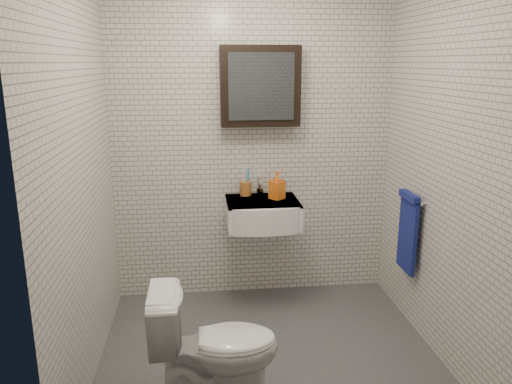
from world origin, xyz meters
TOP-DOWN VIEW (x-y plane):
  - ground at (0.00, 0.00)m, footprint 2.20×2.00m
  - room_shell at (0.00, 0.00)m, footprint 2.22×2.02m
  - washbasin at (0.05, 0.73)m, footprint 0.55×0.50m
  - faucet at (0.05, 0.93)m, footprint 0.06×0.20m
  - mirror_cabinet at (0.05, 0.93)m, footprint 0.60×0.15m
  - towel_rail at (1.04, 0.35)m, footprint 0.09×0.30m
  - toothbrush_cup at (-0.06, 0.94)m, footprint 0.12×0.12m
  - soap_bottle at (0.17, 0.81)m, footprint 0.14×0.14m
  - toilet at (-0.36, -0.42)m, footprint 0.70×0.40m

SIDE VIEW (x-z plane):
  - ground at x=0.00m, z-range 0.00..0.01m
  - toilet at x=-0.36m, z-range 0.00..0.71m
  - towel_rail at x=1.04m, z-range 0.43..1.01m
  - washbasin at x=0.05m, z-range 0.66..0.86m
  - toothbrush_cup at x=-0.06m, z-range 0.79..1.03m
  - faucet at x=0.05m, z-range 0.84..0.99m
  - soap_bottle at x=0.17m, z-range 0.85..1.07m
  - room_shell at x=0.00m, z-range 0.21..2.72m
  - mirror_cabinet at x=0.05m, z-range 1.40..2.00m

